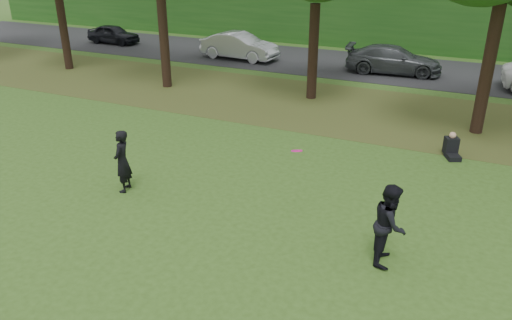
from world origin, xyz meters
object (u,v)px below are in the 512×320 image
at_px(frisbee, 297,151).
at_px(seated_person, 452,148).
at_px(player_right, 390,224).
at_px(player_left, 122,161).

xyz_separation_m(frisbee, seated_person, (3.13, 6.33, -1.77)).
distance_m(player_right, seated_person, 6.85).
bearing_deg(player_left, seated_person, 112.34).
bearing_deg(player_right, frisbee, 74.77).
height_order(player_left, seated_person, player_left).
height_order(player_right, frisbee, frisbee).
relative_size(player_left, seated_person, 2.18).
distance_m(player_left, frisbee, 5.24).
xyz_separation_m(player_left, frisbee, (5.11, 0.12, 1.17)).
bearing_deg(seated_person, player_left, -166.34).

